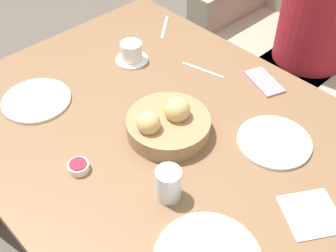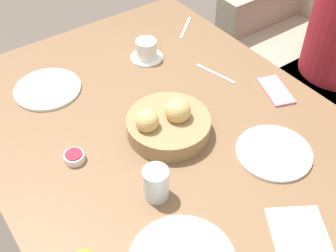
{
  "view_description": "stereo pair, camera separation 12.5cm",
  "coord_description": "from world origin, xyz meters",
  "px_view_note": "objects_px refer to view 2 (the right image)",
  "views": [
    {
      "loc": [
        0.65,
        -0.62,
        1.6
      ],
      "look_at": [
        0.0,
        -0.0,
        0.73
      ],
      "focal_mm": 45.0,
      "sensor_mm": 36.0,
      "label": 1
    },
    {
      "loc": [
        0.73,
        -0.53,
        1.6
      ],
      "look_at": [
        0.0,
        -0.0,
        0.73
      ],
      "focal_mm": 45.0,
      "sensor_mm": 36.0,
      "label": 2
    }
  ],
  "objects_px": {
    "plate_near_left": "(48,89)",
    "jam_bowl_berry": "(74,157)",
    "coffee_cup": "(146,50)",
    "plate_far_center": "(274,152)",
    "napkin": "(298,230)",
    "knife_silver": "(215,74)",
    "bread_basket": "(168,125)",
    "water_tumbler": "(156,183)",
    "cell_phone": "(276,90)",
    "fork_silver": "(186,28)"
  },
  "relations": [
    {
      "from": "plate_near_left",
      "to": "coffee_cup",
      "type": "height_order",
      "value": "coffee_cup"
    },
    {
      "from": "plate_far_center",
      "to": "cell_phone",
      "type": "xyz_separation_m",
      "value": [
        -0.2,
        0.21,
        -0.0
      ]
    },
    {
      "from": "knife_silver",
      "to": "napkin",
      "type": "xyz_separation_m",
      "value": [
        0.6,
        -0.25,
        0.0
      ]
    },
    {
      "from": "plate_near_left",
      "to": "napkin",
      "type": "bearing_deg",
      "value": 17.48
    },
    {
      "from": "water_tumbler",
      "to": "coffee_cup",
      "type": "bearing_deg",
      "value": 148.75
    },
    {
      "from": "plate_near_left",
      "to": "cell_phone",
      "type": "height_order",
      "value": "plate_near_left"
    },
    {
      "from": "bread_basket",
      "to": "knife_silver",
      "type": "height_order",
      "value": "bread_basket"
    },
    {
      "from": "bread_basket",
      "to": "napkin",
      "type": "bearing_deg",
      "value": 7.81
    },
    {
      "from": "fork_silver",
      "to": "water_tumbler",
      "type": "bearing_deg",
      "value": -42.63
    },
    {
      "from": "plate_near_left",
      "to": "jam_bowl_berry",
      "type": "xyz_separation_m",
      "value": [
        0.34,
        -0.07,
        0.01
      ]
    },
    {
      "from": "plate_near_left",
      "to": "coffee_cup",
      "type": "xyz_separation_m",
      "value": [
        0.04,
        0.37,
        0.03
      ]
    },
    {
      "from": "plate_near_left",
      "to": "fork_silver",
      "type": "bearing_deg",
      "value": 94.25
    },
    {
      "from": "bread_basket",
      "to": "cell_phone",
      "type": "bearing_deg",
      "value": 83.07
    },
    {
      "from": "napkin",
      "to": "plate_far_center",
      "type": "bearing_deg",
      "value": 147.47
    },
    {
      "from": "knife_silver",
      "to": "plate_near_left",
      "type": "bearing_deg",
      "value": -116.63
    },
    {
      "from": "water_tumbler",
      "to": "knife_silver",
      "type": "distance_m",
      "value": 0.56
    },
    {
      "from": "plate_far_center",
      "to": "water_tumbler",
      "type": "xyz_separation_m",
      "value": [
        -0.08,
        -0.36,
        0.04
      ]
    },
    {
      "from": "bread_basket",
      "to": "cell_phone",
      "type": "distance_m",
      "value": 0.42
    },
    {
      "from": "plate_far_center",
      "to": "plate_near_left",
      "type": "bearing_deg",
      "value": -147.76
    },
    {
      "from": "water_tumbler",
      "to": "fork_silver",
      "type": "distance_m",
      "value": 0.84
    },
    {
      "from": "plate_near_left",
      "to": "napkin",
      "type": "relative_size",
      "value": 1.19
    },
    {
      "from": "water_tumbler",
      "to": "napkin",
      "type": "distance_m",
      "value": 0.37
    },
    {
      "from": "jam_bowl_berry",
      "to": "plate_near_left",
      "type": "bearing_deg",
      "value": 168.68
    },
    {
      "from": "bread_basket",
      "to": "water_tumbler",
      "type": "xyz_separation_m",
      "value": [
        0.17,
        -0.16,
        0.01
      ]
    },
    {
      "from": "bread_basket",
      "to": "jam_bowl_berry",
      "type": "height_order",
      "value": "bread_basket"
    },
    {
      "from": "bread_basket",
      "to": "plate_far_center",
      "type": "distance_m",
      "value": 0.32
    },
    {
      "from": "coffee_cup",
      "to": "knife_silver",
      "type": "bearing_deg",
      "value": 32.98
    },
    {
      "from": "knife_silver",
      "to": "cell_phone",
      "type": "height_order",
      "value": "cell_phone"
    },
    {
      "from": "jam_bowl_berry",
      "to": "cell_phone",
      "type": "xyz_separation_m",
      "value": [
        0.12,
        0.69,
        -0.01
      ]
    },
    {
      "from": "plate_near_left",
      "to": "napkin",
      "type": "distance_m",
      "value": 0.9
    },
    {
      "from": "coffee_cup",
      "to": "jam_bowl_berry",
      "type": "distance_m",
      "value": 0.53
    },
    {
      "from": "fork_silver",
      "to": "cell_phone",
      "type": "height_order",
      "value": "cell_phone"
    },
    {
      "from": "coffee_cup",
      "to": "jam_bowl_berry",
      "type": "xyz_separation_m",
      "value": [
        0.3,
        -0.44,
        -0.02
      ]
    },
    {
      "from": "knife_silver",
      "to": "cell_phone",
      "type": "distance_m",
      "value": 0.22
    },
    {
      "from": "napkin",
      "to": "knife_silver",
      "type": "bearing_deg",
      "value": 157.76
    },
    {
      "from": "coffee_cup",
      "to": "plate_near_left",
      "type": "bearing_deg",
      "value": -95.89
    },
    {
      "from": "coffee_cup",
      "to": "jam_bowl_berry",
      "type": "height_order",
      "value": "coffee_cup"
    },
    {
      "from": "plate_far_center",
      "to": "jam_bowl_berry",
      "type": "height_order",
      "value": "jam_bowl_berry"
    },
    {
      "from": "knife_silver",
      "to": "jam_bowl_berry",
      "type": "bearing_deg",
      "value": -82.58
    },
    {
      "from": "jam_bowl_berry",
      "to": "knife_silver",
      "type": "relative_size",
      "value": 0.36
    },
    {
      "from": "bread_basket",
      "to": "knife_silver",
      "type": "bearing_deg",
      "value": 114.74
    },
    {
      "from": "fork_silver",
      "to": "napkin",
      "type": "height_order",
      "value": "napkin"
    },
    {
      "from": "plate_near_left",
      "to": "fork_silver",
      "type": "height_order",
      "value": "plate_near_left"
    },
    {
      "from": "plate_far_center",
      "to": "coffee_cup",
      "type": "height_order",
      "value": "coffee_cup"
    },
    {
      "from": "fork_silver",
      "to": "cell_phone",
      "type": "xyz_separation_m",
      "value": [
        0.5,
        0.0,
        0.0
      ]
    },
    {
      "from": "bread_basket",
      "to": "water_tumbler",
      "type": "distance_m",
      "value": 0.23
    },
    {
      "from": "plate_far_center",
      "to": "knife_silver",
      "type": "height_order",
      "value": "plate_far_center"
    },
    {
      "from": "fork_silver",
      "to": "cell_phone",
      "type": "bearing_deg",
      "value": 0.02
    },
    {
      "from": "plate_far_center",
      "to": "cell_phone",
      "type": "height_order",
      "value": "plate_far_center"
    },
    {
      "from": "bread_basket",
      "to": "knife_silver",
      "type": "xyz_separation_m",
      "value": [
        -0.14,
        0.31,
        -0.04
      ]
    }
  ]
}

